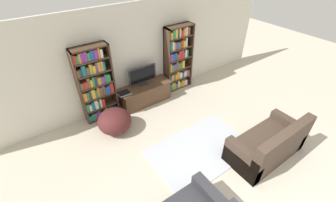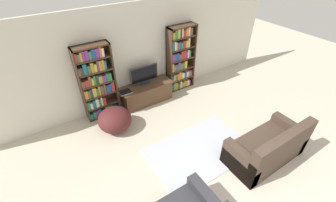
# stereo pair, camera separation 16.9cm
# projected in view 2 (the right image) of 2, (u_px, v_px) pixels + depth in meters

# --- Properties ---
(wall_back) EXTENTS (8.80, 0.06, 2.60)m
(wall_back) POSITION_uv_depth(u_px,v_px,m) (138.00, 55.00, 5.80)
(wall_back) COLOR silver
(wall_back) RESTS_ON ground_plane
(bookshelf_left) EXTENTS (0.84, 0.30, 1.90)m
(bookshelf_left) POSITION_uv_depth(u_px,v_px,m) (96.00, 83.00, 5.35)
(bookshelf_left) COLOR #422D1E
(bookshelf_left) RESTS_ON ground_plane
(bookshelf_right) EXTENTS (0.84, 0.30, 1.90)m
(bookshelf_right) POSITION_uv_depth(u_px,v_px,m) (180.00, 59.00, 6.40)
(bookshelf_right) COLOR #422D1E
(bookshelf_right) RESTS_ON ground_plane
(tv_stand) EXTENTS (1.44, 0.53, 0.54)m
(tv_stand) POSITION_uv_depth(u_px,v_px,m) (147.00, 93.00, 6.20)
(tv_stand) COLOR brown
(tv_stand) RESTS_ON ground_plane
(television) EXTENTS (0.79, 0.16, 0.53)m
(television) POSITION_uv_depth(u_px,v_px,m) (144.00, 75.00, 5.92)
(television) COLOR #2D2D33
(television) RESTS_ON tv_stand
(laptop) EXTENTS (0.32, 0.25, 0.03)m
(laptop) POSITION_uv_depth(u_px,v_px,m) (125.00, 92.00, 5.74)
(laptop) COLOR #B7B7BC
(laptop) RESTS_ON tv_stand
(area_rug) EXTENTS (2.18, 1.42, 0.02)m
(area_rug) POSITION_uv_depth(u_px,v_px,m) (199.00, 151.00, 4.88)
(area_rug) COLOR #B2B7C1
(area_rug) RESTS_ON ground_plane
(couch_right_sofa) EXTENTS (1.66, 0.82, 0.92)m
(couch_right_sofa) POSITION_uv_depth(u_px,v_px,m) (267.00, 148.00, 4.55)
(couch_right_sofa) COLOR #423328
(couch_right_sofa) RESTS_ON ground_plane
(beanbag_ottoman) EXTENTS (0.78, 0.78, 0.57)m
(beanbag_ottoman) POSITION_uv_depth(u_px,v_px,m) (115.00, 120.00, 5.29)
(beanbag_ottoman) COLOR #4C1E1E
(beanbag_ottoman) RESTS_ON ground_plane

